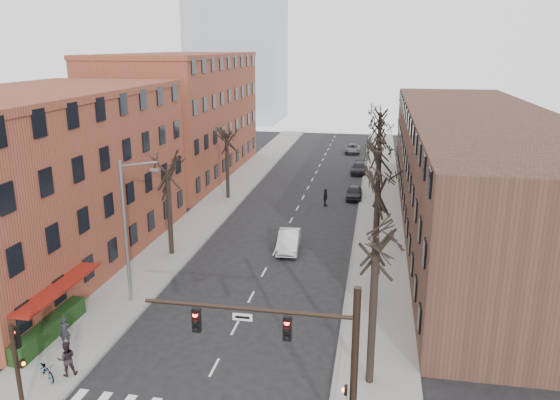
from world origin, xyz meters
The scene contains 26 objects.
sidewalk_left centered at (-8.00, 35.00, 0.07)m, with size 4.00×90.00×0.15m, color gray.
sidewalk_right centered at (8.00, 35.00, 0.07)m, with size 4.00×90.00×0.15m, color gray.
building_left_near centered at (-16.00, 15.00, 6.00)m, with size 12.00×26.00×12.00m, color brown.
building_left_far centered at (-16.00, 44.00, 7.00)m, with size 12.00×28.00×14.00m, color brown.
building_right centered at (16.00, 30.00, 5.00)m, with size 12.00×50.00×10.00m, color #4B2E23.
awning_left centered at (-9.40, 6.00, 0.00)m, with size 1.20×7.00×0.15m, color maroon.
hedge centered at (-9.50, 5.00, 0.65)m, with size 0.80×6.00×1.00m, color #1C3713.
tree_right_a centered at (7.60, 4.00, 0.00)m, with size 5.20×5.20×10.00m, color black, non-canonical shape.
tree_right_b centered at (7.60, 12.00, 0.00)m, with size 5.20×5.20×10.80m, color black, non-canonical shape.
tree_right_c centered at (7.60, 20.00, 0.00)m, with size 5.20×5.20×11.60m, color black, non-canonical shape.
tree_right_d centered at (7.60, 28.00, 0.00)m, with size 5.20×5.20×10.00m, color black, non-canonical shape.
tree_right_e centered at (7.60, 36.00, 0.00)m, with size 5.20×5.20×10.80m, color black, non-canonical shape.
tree_right_f centered at (7.60, 44.00, 0.00)m, with size 5.20×5.20×11.60m, color black, non-canonical shape.
tree_left_a centered at (-7.60, 18.00, 0.00)m, with size 5.20×5.20×9.50m, color black, non-canonical shape.
tree_left_b centered at (-7.60, 34.00, 0.00)m, with size 5.20×5.20×9.50m, color black, non-canonical shape.
signal_mast_arm centered at (5.45, -1.00, 4.40)m, with size 8.14×0.30×7.20m.
signal_pole_left centered at (-6.99, -0.95, 2.61)m, with size 0.47×0.44×4.40m.
streetlight centered at (-7.03, 10.00, 5.01)m, with size 2.45×0.22×9.03m.
silver_sedan centered at (1.00, 20.60, 0.76)m, with size 1.60×4.59×1.51m, color silver.
parked_car_near centered at (5.30, 36.44, 0.67)m, with size 1.58×3.93×1.34m, color black.
parked_car_mid centered at (5.30, 48.31, 0.66)m, with size 1.84×4.52×1.31m, color black.
parked_car_far centered at (3.80, 61.73, 0.63)m, with size 2.10×4.56×1.27m, color slate.
pedestrian_a centered at (-8.27, 4.47, 0.92)m, with size 0.56×0.37×1.53m, color black.
pedestrian_b centered at (-6.65, 1.94, 1.02)m, with size 0.85×0.66×1.74m, color black.
pedestrian_crossing centered at (2.61, 33.20, 0.88)m, with size 1.04×0.43×1.77m, color black.
bicycle centered at (-7.48, 1.53, 0.57)m, with size 0.56×1.61×0.85m, color gray.
Camera 1 is at (7.44, -18.78, 15.39)m, focal length 35.00 mm.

